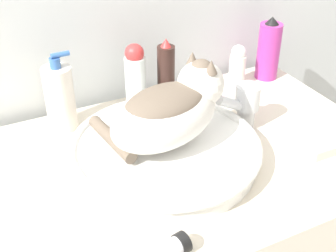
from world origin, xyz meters
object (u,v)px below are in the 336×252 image
lotion_bottle_white (134,78)px  hairspray_can_black (166,74)px  faucet (245,104)px  deodorant_stick (237,65)px  spray_bottle_trigger (269,50)px  soap_pump_bottle (60,98)px  cat (170,109)px  soap_bar (319,149)px

lotion_bottle_white → hairspray_can_black: size_ratio=1.01×
faucet → deodorant_stick: (0.11, 0.20, -0.01)m
lotion_bottle_white → spray_bottle_trigger: (0.43, -0.00, -0.01)m
soap_pump_bottle → deodorant_stick: soap_pump_bottle is taller
cat → spray_bottle_trigger: cat is taller
faucet → spray_bottle_trigger: size_ratio=0.70×
faucet → soap_pump_bottle: (-0.40, 0.20, 0.02)m
soap_pump_bottle → spray_bottle_trigger: size_ratio=1.06×
cat → lotion_bottle_white: bearing=71.3°
spray_bottle_trigger → soap_bar: (-0.13, -0.38, -0.08)m
faucet → spray_bottle_trigger: bearing=-147.1°
soap_pump_bottle → spray_bottle_trigger: (0.62, -0.00, 0.00)m
lotion_bottle_white → faucet: bearing=-44.6°
cat → hairspray_can_black: size_ratio=1.64×
lotion_bottle_white → hairspray_can_black: lotion_bottle_white is taller
soap_pump_bottle → faucet: bearing=-26.8°
hairspray_can_black → soap_bar: 0.44m
hairspray_can_black → spray_bottle_trigger: 0.34m
hairspray_can_black → spray_bottle_trigger: bearing=-0.0°
cat → deodorant_stick: cat is taller
soap_bar → spray_bottle_trigger: bearing=71.4°
hairspray_can_black → deodorant_stick: 0.23m
hairspray_can_black → soap_bar: (0.21, -0.38, -0.07)m
spray_bottle_trigger → hairspray_can_black: bearing=180.0°
soap_pump_bottle → soap_bar: (0.50, -0.38, -0.07)m
hairspray_can_black → faucet: bearing=-60.5°
faucet → cat: bearing=-0.7°
faucet → deodorant_stick: deodorant_stick is taller
soap_pump_bottle → deodorant_stick: 0.52m
faucet → soap_bar: bearing=109.0°
hairspray_can_black → soap_bar: size_ratio=2.93×
faucet → lotion_bottle_white: lotion_bottle_white is taller
lotion_bottle_white → spray_bottle_trigger: spray_bottle_trigger is taller
soap_bar → deodorant_stick: bearing=86.9°
lotion_bottle_white → soap_pump_bottle: size_ratio=0.93×
cat → faucet: bearing=-5.8°
hairspray_can_black → deodorant_stick: bearing=0.0°
cat → hairspray_can_black: bearing=50.8°
deodorant_stick → soap_pump_bottle: bearing=180.0°
cat → soap_bar: cat is taller
lotion_bottle_white → deodorant_stick: 0.32m
cat → faucet: size_ratio=2.27×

